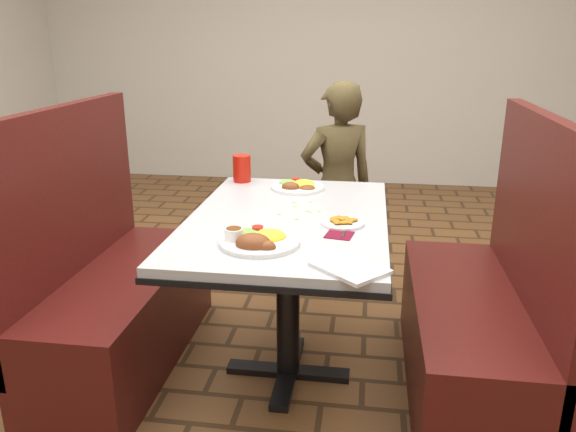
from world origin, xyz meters
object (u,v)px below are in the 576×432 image
(plantain_plate, at_px, (343,222))
(red_tumbler, at_px, (242,168))
(near_dinner_plate, at_px, (258,236))
(diner_person, at_px, (337,187))
(far_dinner_plate, at_px, (298,184))
(booth_bench_right, at_px, (479,321))
(dining_table, at_px, (288,238))
(booth_bench_left, at_px, (113,296))

(plantain_plate, xyz_separation_m, red_tumbler, (-0.54, 0.60, 0.06))
(near_dinner_plate, bearing_deg, diner_person, 81.60)
(red_tumbler, bearing_deg, diner_person, 47.05)
(far_dinner_plate, xyz_separation_m, plantain_plate, (0.24, -0.50, -0.01))
(diner_person, height_order, red_tumbler, diner_person)
(near_dinner_plate, xyz_separation_m, far_dinner_plate, (0.04, 0.77, -0.01))
(booth_bench_right, relative_size, red_tumbler, 8.97)
(dining_table, distance_m, booth_bench_left, 0.86)
(booth_bench_left, xyz_separation_m, plantain_plate, (1.03, -0.08, 0.43))
(plantain_plate, height_order, red_tumbler, red_tumbler)
(near_dinner_plate, bearing_deg, plantain_plate, 42.63)
(booth_bench_left, xyz_separation_m, red_tumbler, (0.49, 0.53, 0.49))
(booth_bench_right, relative_size, far_dinner_plate, 4.76)
(red_tumbler, bearing_deg, near_dinner_plate, -73.72)
(plantain_plate, bearing_deg, far_dinner_plate, 115.62)
(near_dinner_plate, distance_m, red_tumbler, 0.90)
(dining_table, distance_m, booth_bench_right, 0.86)
(booth_bench_right, bearing_deg, far_dinner_plate, 152.28)
(booth_bench_left, height_order, diner_person, diner_person)
(plantain_plate, bearing_deg, near_dinner_plate, -137.37)
(booth_bench_right, xyz_separation_m, red_tumbler, (-1.11, 0.53, 0.49))
(booth_bench_right, relative_size, near_dinner_plate, 4.22)
(booth_bench_right, distance_m, red_tumbler, 1.32)
(booth_bench_left, distance_m, red_tumbler, 0.87)
(booth_bench_right, distance_m, plantain_plate, 0.72)
(booth_bench_left, height_order, plantain_plate, booth_bench_left)
(booth_bench_left, distance_m, booth_bench_right, 1.60)
(far_dinner_plate, xyz_separation_m, red_tumbler, (-0.30, 0.10, 0.04))
(near_dinner_plate, bearing_deg, booth_bench_right, 21.60)
(dining_table, xyz_separation_m, plantain_plate, (0.23, -0.08, 0.11))
(diner_person, distance_m, red_tumbler, 0.70)
(booth_bench_left, distance_m, far_dinner_plate, 1.00)
(far_dinner_plate, bearing_deg, booth_bench_left, -151.39)
(dining_table, distance_m, red_tumbler, 0.63)
(near_dinner_plate, distance_m, far_dinner_plate, 0.77)
(diner_person, distance_m, far_dinner_plate, 0.63)
(far_dinner_plate, height_order, plantain_plate, far_dinner_plate)
(booth_bench_left, bearing_deg, far_dinner_plate, 28.61)
(diner_person, xyz_separation_m, plantain_plate, (0.09, -1.09, 0.15))
(far_dinner_plate, bearing_deg, plantain_plate, -64.38)
(plantain_plate, bearing_deg, booth_bench_left, 175.72)
(diner_person, xyz_separation_m, far_dinner_plate, (-0.16, -0.58, 0.17))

